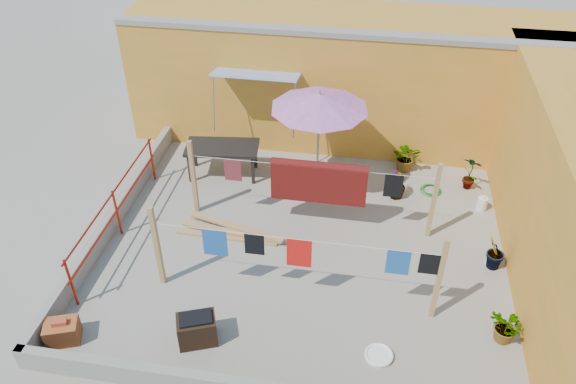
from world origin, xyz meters
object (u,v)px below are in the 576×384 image
object	(u,v)px
brazier	(197,329)
white_basin	(379,355)
patio_umbrella	(320,102)
water_jug_b	(482,204)
green_hose	(431,190)
plant_back_a	(406,157)
water_jug_a	(491,260)
brick_stack	(62,332)
outdoor_table	(222,149)

from	to	relation	value
brazier	white_basin	distance (m)	3.06
patio_umbrella	water_jug_b	xyz separation A→B (m)	(3.70, -0.15, -2.11)
green_hose	plant_back_a	size ratio (longest dim) A/B	0.67
water_jug_a	water_jug_b	size ratio (longest dim) A/B	0.85
white_basin	brick_stack	bearing A→B (deg)	-174.35
brazier	plant_back_a	xyz separation A→B (m)	(3.47, 5.82, 0.08)
outdoor_table	water_jug_a	size ratio (longest dim) A/B	5.84
patio_umbrella	brazier	bearing A→B (deg)	-107.19
outdoor_table	plant_back_a	bearing A→B (deg)	12.20
outdoor_table	brick_stack	distance (m)	5.47
outdoor_table	white_basin	xyz separation A→B (m)	(3.89, -4.73, -0.67)
water_jug_b	plant_back_a	world-z (taller)	plant_back_a
patio_umbrella	outdoor_table	xyz separation A→B (m)	(-2.28, 0.23, -1.55)
outdoor_table	brazier	distance (m)	4.98
patio_umbrella	white_basin	distance (m)	5.27
brick_stack	brazier	bearing A→B (deg)	9.18
outdoor_table	green_hose	world-z (taller)	outdoor_table
brick_stack	water_jug_b	xyz separation A→B (m)	(7.40, 4.87, -0.05)
brick_stack	green_hose	bearing A→B (deg)	40.38
brazier	outdoor_table	bearing A→B (deg)	99.70
green_hose	white_basin	bearing A→B (deg)	-101.84
brick_stack	plant_back_a	world-z (taller)	plant_back_a
patio_umbrella	brick_stack	distance (m)	6.57
brick_stack	brazier	size ratio (longest dim) A/B	0.86
plant_back_a	water_jug_a	bearing A→B (deg)	-61.58
patio_umbrella	brazier	xyz separation A→B (m)	(-1.44, -4.66, -1.98)
brazier	water_jug_b	distance (m)	6.83
outdoor_table	white_basin	world-z (taller)	outdoor_table
white_basin	plant_back_a	xyz separation A→B (m)	(0.42, 5.66, 0.32)
brick_stack	water_jug_b	size ratio (longest dim) A/B	1.81
outdoor_table	green_hose	bearing A→B (deg)	1.50
water_jug_b	green_hose	xyz separation A→B (m)	(-1.07, 0.51, -0.13)
patio_umbrella	water_jug_a	size ratio (longest dim) A/B	8.26
patio_umbrella	outdoor_table	size ratio (longest dim) A/B	1.41
brazier	plant_back_a	world-z (taller)	plant_back_a
water_jug_a	plant_back_a	distance (m)	3.52
outdoor_table	white_basin	distance (m)	6.16
brazier	water_jug_b	world-z (taller)	brazier
brick_stack	brazier	distance (m)	2.29
white_basin	water_jug_b	world-z (taller)	water_jug_b
brazier	white_basin	world-z (taller)	brazier
brick_stack	brazier	xyz separation A→B (m)	(2.26, 0.37, 0.08)
water_jug_b	plant_back_a	distance (m)	2.14
brick_stack	plant_back_a	bearing A→B (deg)	47.20
patio_umbrella	water_jug_b	world-z (taller)	patio_umbrella
outdoor_table	plant_back_a	xyz separation A→B (m)	(4.30, 0.93, -0.35)
green_hose	plant_back_a	bearing A→B (deg)	126.85
outdoor_table	water_jug_b	xyz separation A→B (m)	(5.98, -0.39, -0.56)
outdoor_table	plant_back_a	world-z (taller)	outdoor_table
patio_umbrella	water_jug_a	distance (m)	4.68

